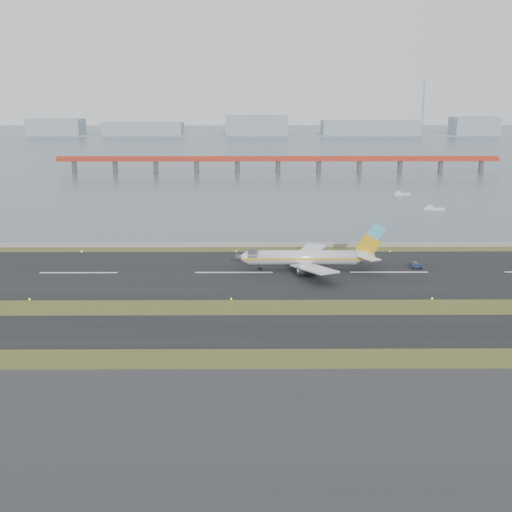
# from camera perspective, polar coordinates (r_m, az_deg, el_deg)

# --- Properties ---
(ground) EXTENTS (1000.00, 1000.00, 0.00)m
(ground) POSITION_cam_1_polar(r_m,az_deg,el_deg) (136.49, -2.32, -4.90)
(ground) COLOR #3C4C1B
(ground) RESTS_ON ground
(apron_strip) EXTENTS (1000.00, 50.00, 0.10)m
(apron_strip) POSITION_cam_1_polar(r_m,az_deg,el_deg) (86.40, -3.58, -16.84)
(apron_strip) COLOR #2B2B2D
(apron_strip) RESTS_ON ground
(taxiway_strip) EXTENTS (1000.00, 18.00, 0.10)m
(taxiway_strip) POSITION_cam_1_polar(r_m,az_deg,el_deg) (125.20, -2.50, -6.67)
(taxiway_strip) COLOR black
(taxiway_strip) RESTS_ON ground
(runway_strip) EXTENTS (1000.00, 45.00, 0.10)m
(runway_strip) POSITION_cam_1_polar(r_m,az_deg,el_deg) (165.12, -1.97, -1.49)
(runway_strip) COLOR black
(runway_strip) RESTS_ON ground
(seawall) EXTENTS (1000.00, 2.50, 1.00)m
(seawall) POSITION_cam_1_polar(r_m,az_deg,el_deg) (194.07, -1.73, 1.02)
(seawall) COLOR gray
(seawall) RESTS_ON ground
(bay_water) EXTENTS (1400.00, 800.00, 1.30)m
(bay_water) POSITION_cam_1_polar(r_m,az_deg,el_deg) (590.66, -0.81, 9.80)
(bay_water) COLOR #4B5B6B
(bay_water) RESTS_ON ground
(red_pier) EXTENTS (260.00, 5.00, 10.20)m
(red_pier) POSITION_cam_1_polar(r_m,az_deg,el_deg) (381.09, 1.98, 8.51)
(red_pier) COLOR #AB311D
(red_pier) RESTS_ON ground
(far_shoreline) EXTENTS (1400.00, 80.00, 60.50)m
(far_shoreline) POSITION_cam_1_polar(r_m,az_deg,el_deg) (750.00, 0.34, 11.18)
(far_shoreline) COLOR #8999A3
(far_shoreline) RESTS_ON ground
(airliner) EXTENTS (38.52, 32.89, 12.80)m
(airliner) POSITION_cam_1_polar(r_m,az_deg,el_deg) (167.02, 4.69, -0.14)
(airliner) COLOR silver
(airliner) RESTS_ON ground
(pushback_tug) EXTENTS (2.95, 1.85, 1.83)m
(pushback_tug) POSITION_cam_1_polar(r_m,az_deg,el_deg) (173.87, 14.03, -0.82)
(pushback_tug) COLOR #161D3E
(pushback_tug) RESTS_ON ground
(workboat_near) EXTENTS (8.19, 3.97, 1.91)m
(workboat_near) POSITION_cam_1_polar(r_m,az_deg,el_deg) (265.10, 15.49, 4.08)
(workboat_near) COLOR silver
(workboat_near) RESTS_ON ground
(workboat_far) EXTENTS (7.93, 3.33, 1.87)m
(workboat_far) POSITION_cam_1_polar(r_m,az_deg,el_deg) (301.22, 12.78, 5.39)
(workboat_far) COLOR silver
(workboat_far) RESTS_ON ground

